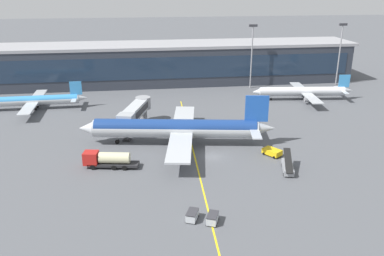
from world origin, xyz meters
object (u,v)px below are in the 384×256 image
(belt_loader, at_px, (288,167))
(commuter_jet_near, at_px, (30,101))
(fuel_tanker, at_px, (107,159))
(commuter_jet_far, at_px, (303,91))
(baggage_cart_1, at_px, (213,218))
(pushback_tug, at_px, (272,152))
(main_airliner, at_px, (177,128))
(baggage_cart_0, at_px, (192,215))

(belt_loader, height_order, commuter_jet_near, commuter_jet_near)
(fuel_tanker, height_order, commuter_jet_near, commuter_jet_near)
(fuel_tanker, distance_m, commuter_jet_far, 70.00)
(baggage_cart_1, xyz_separation_m, commuter_jet_far, (40.04, 62.36, 1.96))
(baggage_cart_1, bearing_deg, pushback_tug, 53.46)
(belt_loader, bearing_deg, commuter_jet_near, 140.66)
(commuter_jet_far, bearing_deg, commuter_jet_near, 179.12)
(main_airliner, distance_m, pushback_tug, 21.45)
(main_airliner, distance_m, commuter_jet_near, 50.29)
(baggage_cart_1, relative_size, commuter_jet_far, 0.10)
(pushback_tug, height_order, baggage_cart_1, baggage_cart_1)
(pushback_tug, bearing_deg, belt_loader, -85.52)
(fuel_tanker, distance_m, belt_loader, 35.32)
(belt_loader, distance_m, baggage_cart_1, 23.40)
(main_airliner, bearing_deg, fuel_tanker, -146.01)
(baggage_cart_0, height_order, baggage_cart_1, same)
(fuel_tanker, bearing_deg, main_airliner, 33.99)
(fuel_tanker, bearing_deg, pushback_tug, 2.01)
(commuter_jet_far, bearing_deg, main_airliner, -144.16)
(baggage_cart_1, distance_m, commuter_jet_near, 75.81)
(main_airliner, bearing_deg, commuter_jet_far, 35.84)
(commuter_jet_near, bearing_deg, main_airliner, -39.26)
(fuel_tanker, distance_m, baggage_cart_1, 27.71)
(main_airliner, relative_size, fuel_tanker, 3.98)
(pushback_tug, bearing_deg, baggage_cart_0, -132.55)
(baggage_cart_1, distance_m, commuter_jet_far, 74.13)
(fuel_tanker, relative_size, baggage_cart_1, 3.65)
(fuel_tanker, xyz_separation_m, pushback_tug, (34.11, 1.19, -0.90))
(pushback_tug, xyz_separation_m, commuter_jet_near, (-58.29, 40.57, 1.81))
(baggage_cart_1, bearing_deg, baggage_cart_0, 157.94)
(main_airliner, xyz_separation_m, belt_loader, (19.96, -16.44, -2.85))
(fuel_tanker, bearing_deg, belt_loader, -10.60)
(belt_loader, distance_m, commuter_jet_far, 52.10)
(commuter_jet_far, xyz_separation_m, commuter_jet_near, (-81.25, 1.24, -0.09))
(pushback_tug, distance_m, baggage_cart_0, 29.63)
(baggage_cart_0, distance_m, commuter_jet_far, 74.79)
(baggage_cart_0, height_order, commuter_jet_near, commuter_jet_near)
(main_airliner, bearing_deg, commuter_jet_near, 140.74)
(commuter_jet_near, bearing_deg, belt_loader, -39.34)
(belt_loader, height_order, commuter_jet_far, commuter_jet_far)
(pushback_tug, relative_size, commuter_jet_near, 0.14)
(pushback_tug, bearing_deg, fuel_tanker, -177.99)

